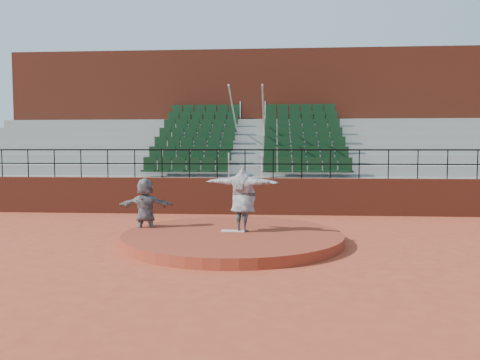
# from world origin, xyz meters

# --- Properties ---
(ground) EXTENTS (90.00, 90.00, 0.00)m
(ground) POSITION_xyz_m (0.00, 0.00, 0.00)
(ground) COLOR #AF4227
(ground) RESTS_ON ground
(pitchers_mound) EXTENTS (5.50, 5.50, 0.25)m
(pitchers_mound) POSITION_xyz_m (0.00, 0.00, 0.12)
(pitchers_mound) COLOR maroon
(pitchers_mound) RESTS_ON ground
(pitching_rubber) EXTENTS (0.60, 0.15, 0.03)m
(pitching_rubber) POSITION_xyz_m (0.00, 0.15, 0.27)
(pitching_rubber) COLOR white
(pitching_rubber) RESTS_ON pitchers_mound
(boundary_wall) EXTENTS (24.00, 0.30, 1.30)m
(boundary_wall) POSITION_xyz_m (0.00, 5.00, 0.65)
(boundary_wall) COLOR maroon
(boundary_wall) RESTS_ON ground
(wall_railing) EXTENTS (24.04, 0.05, 1.03)m
(wall_railing) POSITION_xyz_m (0.00, 5.00, 2.03)
(wall_railing) COLOR black
(wall_railing) RESTS_ON boundary_wall
(seating_deck) EXTENTS (24.00, 5.97, 4.63)m
(seating_deck) POSITION_xyz_m (0.00, 8.65, 1.44)
(seating_deck) COLOR gray
(seating_deck) RESTS_ON ground
(press_box_facade) EXTENTS (24.00, 3.00, 7.10)m
(press_box_facade) POSITION_xyz_m (0.00, 12.60, 3.55)
(press_box_facade) COLOR maroon
(press_box_facade) RESTS_ON ground
(pitcher) EXTENTS (2.07, 1.14, 1.63)m
(pitcher) POSITION_xyz_m (0.24, 0.17, 1.06)
(pitcher) COLOR black
(pitcher) RESTS_ON pitchers_mound
(fielder) EXTENTS (1.50, 0.61, 1.57)m
(fielder) POSITION_xyz_m (-2.40, 0.60, 0.79)
(fielder) COLOR black
(fielder) RESTS_ON ground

